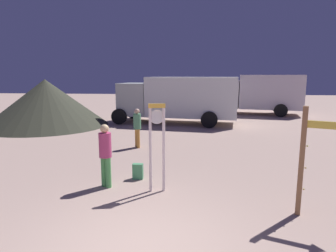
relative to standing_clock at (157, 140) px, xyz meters
The scene contains 9 objects.
ground_plane 2.86m from the standing_clock, 89.03° to the right, with size 80.00×80.00×0.00m, color #A38779.
standing_clock is the anchor object (origin of this frame).
arrow_sign 3.55m from the standing_clock, 17.88° to the right, with size 1.07×0.55×2.24m.
person_near_clock 1.40m from the standing_clock, behind, with size 0.31×0.31×1.62m.
backpack 1.49m from the standing_clock, 128.92° to the left, with size 0.28×0.19×0.43m.
person_distant 4.54m from the standing_clock, 107.53° to the left, with size 0.30×0.30×1.55m.
box_truck_near 10.49m from the standing_clock, 90.21° to the left, with size 7.42×3.50×2.73m.
box_truck_far 16.16m from the standing_clock, 70.06° to the left, with size 6.69×3.61×2.86m.
dome_tent 11.67m from the standing_clock, 130.01° to the left, with size 6.79×6.79×2.61m.
Camera 1 is at (0.88, -4.26, 2.82)m, focal length 31.28 mm.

